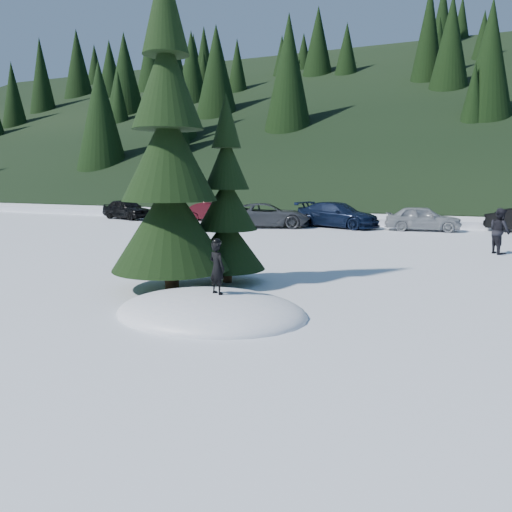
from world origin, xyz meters
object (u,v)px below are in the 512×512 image
at_px(adult_0, 500,231).
at_px(car_2, 267,215).
at_px(spruce_tall, 169,167).
at_px(spruce_short, 227,210).
at_px(child_skier, 217,268).
at_px(car_3, 337,215).
at_px(car_4, 423,218).
at_px(car_0, 127,209).
at_px(car_1, 213,212).

height_order(adult_0, car_2, adult_0).
relative_size(spruce_tall, spruce_short, 1.60).
distance_m(child_skier, car_3, 20.34).
bearing_deg(child_skier, car_4, -76.51).
bearing_deg(car_0, car_2, -81.11).
bearing_deg(car_2, spruce_short, 177.02).
bearing_deg(car_2, car_3, -88.76).
bearing_deg(car_1, adult_0, -128.01).
distance_m(child_skier, car_4, 20.43).
bearing_deg(spruce_short, car_3, 93.79).
bearing_deg(adult_0, car_2, 34.69).
bearing_deg(spruce_short, car_4, 77.40).
height_order(child_skier, car_0, child_skier).
height_order(spruce_tall, car_3, spruce_tall).
bearing_deg(car_1, car_2, -128.83).
xyz_separation_m(spruce_short, adult_0, (7.47, 9.24, -1.19)).
distance_m(child_skier, car_0, 26.93).
xyz_separation_m(spruce_short, car_2, (-5.09, 15.34, -1.37)).
bearing_deg(car_4, car_3, 84.62).
distance_m(car_1, car_4, 14.10).
distance_m(spruce_short, child_skier, 3.63).
distance_m(spruce_tall, child_skier, 3.73).
bearing_deg(spruce_tall, car_4, 75.38).
distance_m(spruce_short, car_1, 20.75).
distance_m(car_1, car_3, 9.18).
relative_size(car_0, car_3, 0.81).
xyz_separation_m(car_2, car_4, (8.91, 1.74, -0.03)).
relative_size(spruce_tall, child_skier, 7.34).
relative_size(spruce_short, car_0, 1.26).
distance_m(spruce_tall, car_2, 17.42).
relative_size(spruce_tall, adult_0, 4.70).
bearing_deg(adult_0, spruce_tall, 112.08).
bearing_deg(car_0, spruce_tall, -123.25).
xyz_separation_m(car_3, car_4, (4.94, 0.10, -0.05)).
height_order(spruce_short, adult_0, spruce_short).
bearing_deg(car_4, car_2, 94.57).
height_order(car_1, car_3, car_3).
height_order(child_skier, car_3, child_skier).
distance_m(spruce_tall, car_3, 18.56).
bearing_deg(car_2, adult_0, -137.23).
bearing_deg(car_0, child_skier, -121.93).
xyz_separation_m(spruce_tall, child_skier, (2.37, -1.80, -2.25)).
height_order(car_2, car_3, car_3).
height_order(child_skier, car_2, child_skier).
relative_size(child_skier, car_3, 0.22).
height_order(car_1, car_4, car_4).
relative_size(spruce_tall, car_0, 2.02).
bearing_deg(car_2, car_4, -100.24).
bearing_deg(car_3, car_2, 129.68).
height_order(spruce_short, car_2, spruce_short).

